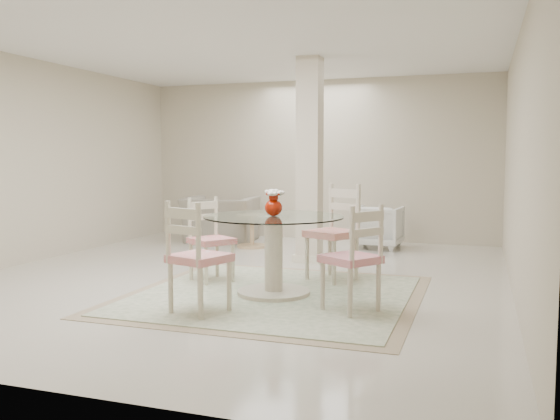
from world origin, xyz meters
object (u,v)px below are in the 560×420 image
(dining_chair_west, at_px, (209,233))
(recliner_taupe, at_px, (221,219))
(red_vase, at_px, (274,203))
(dining_chair_north, at_px, (336,225))
(dining_chair_east, at_px, (356,251))
(dining_table, at_px, (274,255))
(dining_chair_south, at_px, (194,249))
(side_table, at_px, (252,232))
(column, at_px, (310,161))
(armchair_white, at_px, (378,227))

(dining_chair_west, relative_size, recliner_taupe, 0.91)
(red_vase, distance_m, dining_chair_north, 1.07)
(dining_chair_north, bearing_deg, dining_chair_east, -43.62)
(dining_table, bearing_deg, dining_chair_west, 155.26)
(red_vase, xyz_separation_m, dining_chair_north, (0.42, 0.94, -0.31))
(recliner_taupe, bearing_deg, dining_chair_west, 105.13)
(dining_chair_south, xyz_separation_m, side_table, (-0.99, 3.89, -0.35))
(dining_chair_east, height_order, dining_chair_west, dining_chair_east)
(dining_chair_west, bearing_deg, dining_table, -80.35)
(recliner_taupe, relative_size, side_table, 2.26)
(side_table, bearing_deg, dining_table, -64.69)
(dining_chair_east, distance_m, dining_chair_north, 1.46)
(dining_chair_north, relative_size, recliner_taupe, 1.05)
(dining_table, bearing_deg, dining_chair_south, -113.59)
(dining_chair_west, bearing_deg, dining_chair_north, -34.76)
(dining_chair_south, bearing_deg, column, -76.34)
(armchair_white, bearing_deg, column, 69.67)
(dining_table, distance_m, side_table, 3.27)
(column, xyz_separation_m, dining_chair_north, (0.63, -1.10, -0.72))
(red_vase, bearing_deg, side_table, 115.33)
(red_vase, bearing_deg, dining_chair_south, -113.64)
(dining_table, bearing_deg, dining_chair_north, 65.79)
(column, relative_size, recliner_taupe, 2.37)
(dining_chair_north, distance_m, armchair_white, 2.63)
(red_vase, bearing_deg, dining_chair_east, -24.72)
(red_vase, relative_size, dining_chair_east, 0.25)
(dining_table, height_order, recliner_taupe, dining_table)
(column, relative_size, side_table, 5.37)
(dining_chair_west, xyz_separation_m, armchair_white, (1.38, 3.12, -0.22))
(red_vase, height_order, side_table, red_vase)
(column, xyz_separation_m, recliner_taupe, (-1.92, 1.36, -0.98))
(recliner_taupe, bearing_deg, red_vase, 115.11)
(dining_chair_south, bearing_deg, dining_table, -96.12)
(armchair_white, distance_m, side_table, 1.95)
(dining_chair_south, bearing_deg, dining_chair_north, -96.43)
(dining_chair_north, bearing_deg, dining_chair_west, -133.05)
(column, distance_m, recliner_taupe, 2.55)
(dining_table, distance_m, dining_chair_west, 1.03)
(armchair_white, bearing_deg, dining_chair_east, 100.36)
(dining_table, height_order, dining_chair_south, dining_chair_south)
(dining_table, distance_m, armchair_white, 3.58)
(red_vase, relative_size, side_table, 0.53)
(column, xyz_separation_m, red_vase, (0.21, -2.04, -0.41))
(red_vase, height_order, armchair_white, red_vase)
(dining_table, height_order, side_table, dining_table)
(red_vase, height_order, dining_chair_east, dining_chair_east)
(dining_chair_north, bearing_deg, red_vase, -88.07)
(dining_table, relative_size, armchair_white, 1.95)
(dining_chair_east, height_order, recliner_taupe, dining_chair_east)
(dining_chair_south, bearing_deg, red_vase, -96.17)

